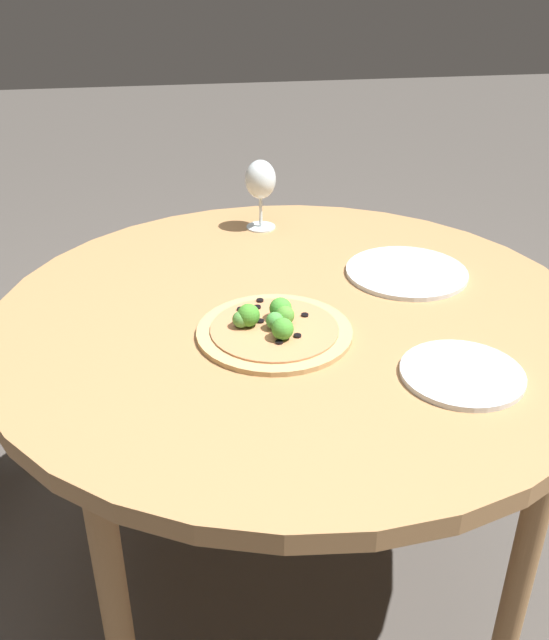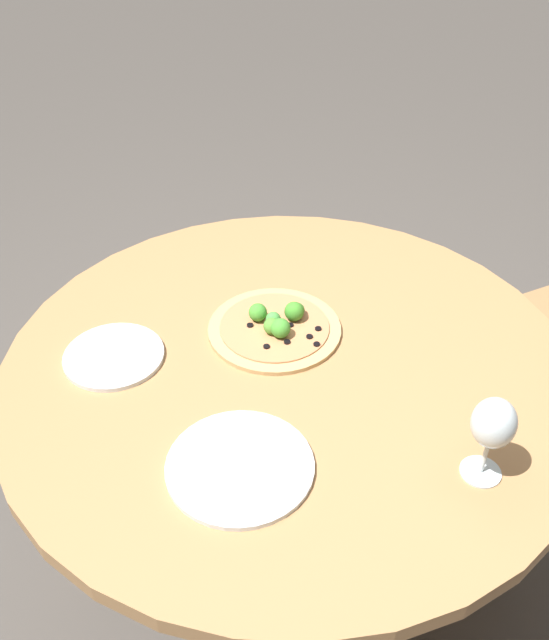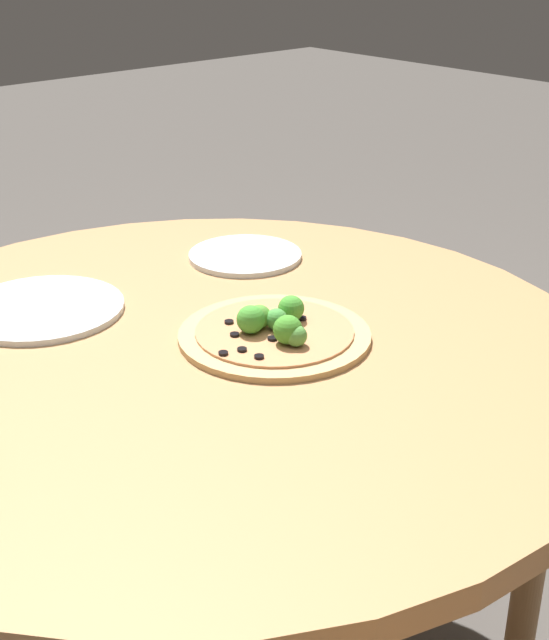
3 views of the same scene
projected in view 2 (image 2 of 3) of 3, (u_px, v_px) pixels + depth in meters
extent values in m
plane|color=#4C4742|center=(286.00, 559.00, 1.90)|extent=(12.00, 12.00, 0.00)
cylinder|color=#A87A4C|center=(290.00, 368.00, 1.47)|extent=(1.19, 1.19, 0.04)
cylinder|color=#A87A4C|center=(277.00, 338.00, 2.10)|extent=(0.05, 0.05, 0.67)
cylinder|color=#A87A4C|center=(67.00, 486.00, 1.67)|extent=(0.05, 0.05, 0.67)
cylinder|color=#A87A4C|center=(503.00, 470.00, 1.71)|extent=(0.05, 0.05, 0.67)
cylinder|color=#997047|center=(491.00, 375.00, 2.14)|extent=(0.04, 0.04, 0.44)
cylinder|color=tan|center=(274.00, 329.00, 1.54)|extent=(0.29, 0.29, 0.01)
cylinder|color=tan|center=(274.00, 327.00, 1.53)|extent=(0.24, 0.24, 0.00)
sphere|color=#43912C|center=(294.00, 311.00, 1.54)|extent=(0.04, 0.04, 0.04)
sphere|color=#499942|center=(273.00, 319.00, 1.52)|extent=(0.03, 0.03, 0.03)
sphere|color=#449631|center=(258.00, 312.00, 1.54)|extent=(0.04, 0.04, 0.04)
sphere|color=#529333|center=(272.00, 326.00, 1.50)|extent=(0.04, 0.04, 0.04)
sphere|color=green|center=(281.00, 328.00, 1.49)|extent=(0.04, 0.04, 0.04)
sphere|color=#50943E|center=(297.00, 310.00, 1.55)|extent=(0.03, 0.03, 0.03)
cylinder|color=black|center=(317.00, 344.00, 1.48)|extent=(0.01, 0.01, 0.00)
cylinder|color=black|center=(290.00, 325.00, 1.53)|extent=(0.01, 0.01, 0.00)
cylinder|color=black|center=(250.00, 325.00, 1.53)|extent=(0.01, 0.01, 0.00)
cylinder|color=black|center=(318.00, 329.00, 1.52)|extent=(0.01, 0.01, 0.00)
cylinder|color=black|center=(287.00, 342.00, 1.49)|extent=(0.01, 0.01, 0.00)
cylinder|color=black|center=(256.00, 314.00, 1.56)|extent=(0.01, 0.01, 0.00)
cylinder|color=black|center=(309.00, 337.00, 1.50)|extent=(0.01, 0.01, 0.00)
cylinder|color=black|center=(267.00, 346.00, 1.48)|extent=(0.01, 0.01, 0.00)
cylinder|color=silver|center=(480.00, 472.00, 1.23)|extent=(0.07, 0.07, 0.00)
cylinder|color=silver|center=(485.00, 457.00, 1.21)|extent=(0.01, 0.01, 0.07)
ellipsoid|color=silver|center=(494.00, 423.00, 1.16)|extent=(0.08, 0.08, 0.09)
cylinder|color=silver|center=(240.00, 466.00, 1.24)|extent=(0.26, 0.26, 0.01)
cylinder|color=silver|center=(114.00, 356.00, 1.47)|extent=(0.21, 0.21, 0.01)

